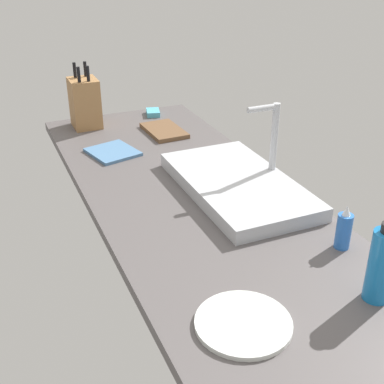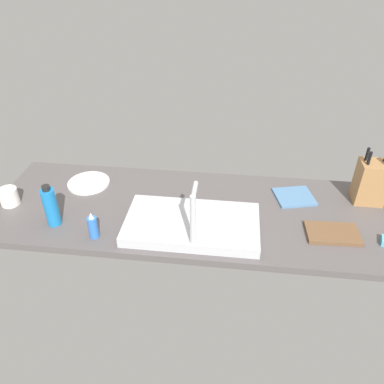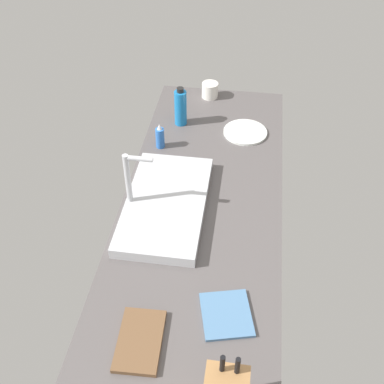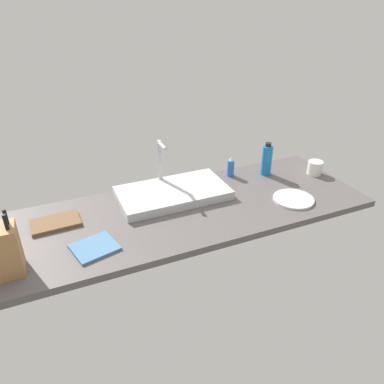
{
  "view_description": "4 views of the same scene",
  "coord_description": "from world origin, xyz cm",
  "px_view_note": "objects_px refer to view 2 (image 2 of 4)",
  "views": [
    {
      "loc": [
        133.24,
        -60.72,
        82.12
      ],
      "look_at": [
        3.23,
        -4.28,
        9.21
      ],
      "focal_mm": 47.82,
      "sensor_mm": 36.0,
      "label": 1
    },
    {
      "loc": [
        -16.98,
        143.59,
        113.5
      ],
      "look_at": [
        0.68,
        -4.51,
        10.27
      ],
      "focal_mm": 35.09,
      "sensor_mm": 36.0,
      "label": 2
    },
    {
      "loc": [
        -141.29,
        -16.49,
        143.71
      ],
      "look_at": [
        0.23,
        3.66,
        12.54
      ],
      "focal_mm": 44.49,
      "sensor_mm": 36.0,
      "label": 3
    },
    {
      "loc": [
        -62.14,
        -151.06,
        103.14
      ],
      "look_at": [
        4.49,
        1.85,
        11.44
      ],
      "focal_mm": 34.16,
      "sensor_mm": 36.0,
      "label": 4
    }
  ],
  "objects_px": {
    "knife_block": "(371,182)",
    "dish_towel": "(294,197)",
    "sink_basin": "(192,224)",
    "soap_bottle": "(93,226)",
    "coffee_mug": "(9,197)",
    "cutting_board": "(333,233)",
    "faucet": "(193,219)",
    "dinner_plate": "(89,183)",
    "water_bottle": "(51,206)"
  },
  "relations": [
    {
      "from": "water_bottle",
      "to": "dinner_plate",
      "type": "distance_m",
      "value": 0.35
    },
    {
      "from": "sink_basin",
      "to": "knife_block",
      "type": "distance_m",
      "value": 0.9
    },
    {
      "from": "soap_bottle",
      "to": "coffee_mug",
      "type": "distance_m",
      "value": 0.52
    },
    {
      "from": "cutting_board",
      "to": "water_bottle",
      "type": "relative_size",
      "value": 1.11
    },
    {
      "from": "faucet",
      "to": "cutting_board",
      "type": "distance_m",
      "value": 0.64
    },
    {
      "from": "sink_basin",
      "to": "dish_towel",
      "type": "xyz_separation_m",
      "value": [
        -0.48,
        -0.3,
        -0.02
      ]
    },
    {
      "from": "sink_basin",
      "to": "cutting_board",
      "type": "height_order",
      "value": "sink_basin"
    },
    {
      "from": "dish_towel",
      "to": "soap_bottle",
      "type": "bearing_deg",
      "value": 24.0
    },
    {
      "from": "sink_basin",
      "to": "dinner_plate",
      "type": "height_order",
      "value": "sink_basin"
    },
    {
      "from": "knife_block",
      "to": "water_bottle",
      "type": "distance_m",
      "value": 1.51
    },
    {
      "from": "faucet",
      "to": "cutting_board",
      "type": "relative_size",
      "value": 1.23
    },
    {
      "from": "knife_block",
      "to": "dinner_plate",
      "type": "height_order",
      "value": "knife_block"
    },
    {
      "from": "knife_block",
      "to": "cutting_board",
      "type": "relative_size",
      "value": 1.22
    },
    {
      "from": "dinner_plate",
      "to": "coffee_mug",
      "type": "height_order",
      "value": "coffee_mug"
    },
    {
      "from": "faucet",
      "to": "coffee_mug",
      "type": "xyz_separation_m",
      "value": [
        0.93,
        -0.22,
        -0.12
      ]
    },
    {
      "from": "dinner_plate",
      "to": "cutting_board",
      "type": "bearing_deg",
      "value": 167.48
    },
    {
      "from": "sink_basin",
      "to": "coffee_mug",
      "type": "height_order",
      "value": "coffee_mug"
    },
    {
      "from": "sink_basin",
      "to": "water_bottle",
      "type": "height_order",
      "value": "water_bottle"
    },
    {
      "from": "sink_basin",
      "to": "water_bottle",
      "type": "xyz_separation_m",
      "value": [
        0.63,
        0.04,
        0.07
      ]
    },
    {
      "from": "sink_basin",
      "to": "dish_towel",
      "type": "relative_size",
      "value": 3.23
    },
    {
      "from": "faucet",
      "to": "dish_towel",
      "type": "distance_m",
      "value": 0.65
    },
    {
      "from": "soap_bottle",
      "to": "faucet",
      "type": "bearing_deg",
      "value": 176.13
    },
    {
      "from": "knife_block",
      "to": "dish_towel",
      "type": "xyz_separation_m",
      "value": [
        0.35,
        0.02,
        -0.1
      ]
    },
    {
      "from": "faucet",
      "to": "sink_basin",
      "type": "bearing_deg",
      "value": -81.96
    },
    {
      "from": "knife_block",
      "to": "cutting_board",
      "type": "distance_m",
      "value": 0.37
    },
    {
      "from": "knife_block",
      "to": "soap_bottle",
      "type": "bearing_deg",
      "value": 19.2
    },
    {
      "from": "sink_basin",
      "to": "faucet",
      "type": "height_order",
      "value": "faucet"
    },
    {
      "from": "sink_basin",
      "to": "water_bottle",
      "type": "distance_m",
      "value": 0.64
    },
    {
      "from": "dish_towel",
      "to": "coffee_mug",
      "type": "bearing_deg",
      "value": 8.82
    },
    {
      "from": "sink_basin",
      "to": "cutting_board",
      "type": "relative_size",
      "value": 2.61
    },
    {
      "from": "knife_block",
      "to": "cutting_board",
      "type": "xyz_separation_m",
      "value": [
        0.21,
        0.29,
        -0.1
      ]
    },
    {
      "from": "knife_block",
      "to": "water_bottle",
      "type": "relative_size",
      "value": 1.35
    },
    {
      "from": "soap_bottle",
      "to": "dish_towel",
      "type": "height_order",
      "value": "soap_bottle"
    },
    {
      "from": "faucet",
      "to": "dinner_plate",
      "type": "relative_size",
      "value": 1.29
    },
    {
      "from": "sink_basin",
      "to": "water_bottle",
      "type": "bearing_deg",
      "value": 3.44
    },
    {
      "from": "faucet",
      "to": "knife_block",
      "type": "xyz_separation_m",
      "value": [
        -0.82,
        -0.45,
        -0.05
      ]
    },
    {
      "from": "sink_basin",
      "to": "coffee_mug",
      "type": "relative_size",
      "value": 6.66
    },
    {
      "from": "cutting_board",
      "to": "dinner_plate",
      "type": "height_order",
      "value": "cutting_board"
    },
    {
      "from": "cutting_board",
      "to": "dinner_plate",
      "type": "xyz_separation_m",
      "value": [
        1.21,
        -0.27,
        -0.0
      ]
    },
    {
      "from": "sink_basin",
      "to": "soap_bottle",
      "type": "distance_m",
      "value": 0.43
    },
    {
      "from": "sink_basin",
      "to": "cutting_board",
      "type": "bearing_deg",
      "value": -177.35
    },
    {
      "from": "sink_basin",
      "to": "dish_towel",
      "type": "height_order",
      "value": "sink_basin"
    },
    {
      "from": "faucet",
      "to": "dish_towel",
      "type": "xyz_separation_m",
      "value": [
        -0.46,
        -0.43,
        -0.16
      ]
    },
    {
      "from": "cutting_board",
      "to": "dinner_plate",
      "type": "distance_m",
      "value": 1.24
    },
    {
      "from": "cutting_board",
      "to": "dish_towel",
      "type": "distance_m",
      "value": 0.3
    },
    {
      "from": "faucet",
      "to": "soap_bottle",
      "type": "relative_size",
      "value": 2.16
    },
    {
      "from": "sink_basin",
      "to": "soap_bottle",
      "type": "height_order",
      "value": "soap_bottle"
    },
    {
      "from": "knife_block",
      "to": "water_bottle",
      "type": "xyz_separation_m",
      "value": [
        1.46,
        0.36,
        -0.01
      ]
    },
    {
      "from": "water_bottle",
      "to": "coffee_mug",
      "type": "height_order",
      "value": "water_bottle"
    },
    {
      "from": "faucet",
      "to": "cutting_board",
      "type": "bearing_deg",
      "value": -164.9
    }
  ]
}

